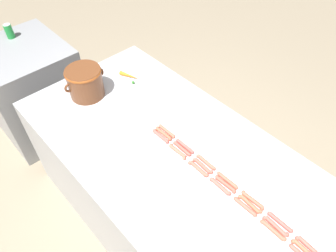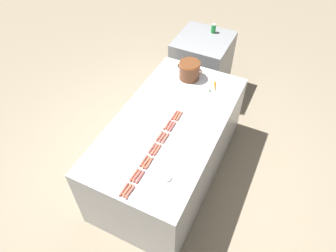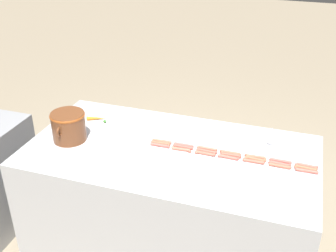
# 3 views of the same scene
# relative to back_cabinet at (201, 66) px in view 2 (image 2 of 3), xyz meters

# --- Properties ---
(ground_plane) EXTENTS (20.00, 20.00, 0.00)m
(ground_plane) POSITION_rel_back_cabinet_xyz_m (0.25, -1.62, -0.46)
(ground_plane) COLOR gray
(griddle_counter) EXTENTS (1.09, 2.06, 0.89)m
(griddle_counter) POSITION_rel_back_cabinet_xyz_m (0.25, -1.62, -0.01)
(griddle_counter) COLOR #ADAFB5
(griddle_counter) RESTS_ON ground_plane
(back_cabinet) EXTENTS (0.74, 0.77, 0.91)m
(back_cabinet) POSITION_rel_back_cabinet_xyz_m (0.00, 0.00, 0.00)
(back_cabinet) COLOR #939599
(back_cabinet) RESTS_ON ground_plane
(hot_dog_0) EXTENTS (0.02, 0.15, 0.02)m
(hot_dog_0) POSITION_rel_back_cabinet_xyz_m (0.26, -2.55, 0.44)
(hot_dog_0) COLOR #C55F50
(hot_dog_0) RESTS_ON griddle_counter
(hot_dog_1) EXTENTS (0.03, 0.15, 0.02)m
(hot_dog_1) POSITION_rel_back_cabinet_xyz_m (0.26, -2.38, 0.44)
(hot_dog_1) COLOR #C76149
(hot_dog_1) RESTS_ON griddle_counter
(hot_dog_2) EXTENTS (0.02, 0.15, 0.02)m
(hot_dog_2) POSITION_rel_back_cabinet_xyz_m (0.26, -2.20, 0.44)
(hot_dog_2) COLOR #C35F4B
(hot_dog_2) RESTS_ON griddle_counter
(hot_dog_3) EXTENTS (0.03, 0.15, 0.02)m
(hot_dog_3) POSITION_rel_back_cabinet_xyz_m (0.26, -2.03, 0.44)
(hot_dog_3) COLOR #CA6051
(hot_dog_3) RESTS_ON griddle_counter
(hot_dog_4) EXTENTS (0.03, 0.15, 0.02)m
(hot_dog_4) POSITION_rel_back_cabinet_xyz_m (0.25, -1.87, 0.44)
(hot_dog_4) COLOR #BF614D
(hot_dog_4) RESTS_ON griddle_counter
(hot_dog_5) EXTENTS (0.03, 0.15, 0.02)m
(hot_dog_5) POSITION_rel_back_cabinet_xyz_m (0.26, -1.70, 0.44)
(hot_dog_5) COLOR #C66750
(hot_dog_5) RESTS_ON griddle_counter
(hot_dog_6) EXTENTS (0.03, 0.15, 0.02)m
(hot_dog_6) POSITION_rel_back_cabinet_xyz_m (0.26, -1.53, 0.44)
(hot_dog_6) COLOR #C85C50
(hot_dog_6) RESTS_ON griddle_counter
(hot_dog_7) EXTENTS (0.03, 0.15, 0.02)m
(hot_dog_7) POSITION_rel_back_cabinet_xyz_m (0.29, -2.54, 0.44)
(hot_dog_7) COLOR #C76748
(hot_dog_7) RESTS_ON griddle_counter
(hot_dog_8) EXTENTS (0.03, 0.15, 0.02)m
(hot_dog_8) POSITION_rel_back_cabinet_xyz_m (0.29, -2.37, 0.44)
(hot_dog_8) COLOR #C75D4F
(hot_dog_8) RESTS_ON griddle_counter
(hot_dog_9) EXTENTS (0.03, 0.15, 0.02)m
(hot_dog_9) POSITION_rel_back_cabinet_xyz_m (0.29, -2.21, 0.44)
(hot_dog_9) COLOR #CA6548
(hot_dog_9) RESTS_ON griddle_counter
(hot_dog_10) EXTENTS (0.03, 0.15, 0.02)m
(hot_dog_10) POSITION_rel_back_cabinet_xyz_m (0.29, -2.04, 0.44)
(hot_dog_10) COLOR #C55A48
(hot_dog_10) RESTS_ON griddle_counter
(hot_dog_11) EXTENTS (0.03, 0.15, 0.02)m
(hot_dog_11) POSITION_rel_back_cabinet_xyz_m (0.29, -1.87, 0.44)
(hot_dog_11) COLOR #C35E4E
(hot_dog_11) RESTS_ON griddle_counter
(hot_dog_12) EXTENTS (0.02, 0.15, 0.02)m
(hot_dog_12) POSITION_rel_back_cabinet_xyz_m (0.29, -1.70, 0.44)
(hot_dog_12) COLOR #C6594C
(hot_dog_12) RESTS_ON griddle_counter
(hot_dog_13) EXTENTS (0.03, 0.15, 0.02)m
(hot_dog_13) POSITION_rel_back_cabinet_xyz_m (0.29, -1.53, 0.44)
(hot_dog_13) COLOR #CA6247
(hot_dog_13) RESTS_ON griddle_counter
(hot_dog_14) EXTENTS (0.03, 0.15, 0.02)m
(hot_dog_14) POSITION_rel_back_cabinet_xyz_m (0.32, -2.54, 0.44)
(hot_dog_14) COLOR #C35E50
(hot_dog_14) RESTS_ON griddle_counter
(hot_dog_15) EXTENTS (0.02, 0.15, 0.02)m
(hot_dog_15) POSITION_rel_back_cabinet_xyz_m (0.32, -2.38, 0.44)
(hot_dog_15) COLOR #BF594F
(hot_dog_15) RESTS_ON griddle_counter
(hot_dog_16) EXTENTS (0.03, 0.15, 0.02)m
(hot_dog_16) POSITION_rel_back_cabinet_xyz_m (0.32, -2.21, 0.44)
(hot_dog_16) COLOR #C86149
(hot_dog_16) RESTS_ON griddle_counter
(hot_dog_17) EXTENTS (0.02, 0.15, 0.02)m
(hot_dog_17) POSITION_rel_back_cabinet_xyz_m (0.32, -2.03, 0.44)
(hot_dog_17) COLOR #CA624B
(hot_dog_17) RESTS_ON griddle_counter
(hot_dog_18) EXTENTS (0.03, 0.15, 0.02)m
(hot_dog_18) POSITION_rel_back_cabinet_xyz_m (0.32, -1.87, 0.44)
(hot_dog_18) COLOR #C46650
(hot_dog_18) RESTS_ON griddle_counter
(hot_dog_19) EXTENTS (0.02, 0.15, 0.02)m
(hot_dog_19) POSITION_rel_back_cabinet_xyz_m (0.32, -1.70, 0.44)
(hot_dog_19) COLOR #BF5950
(hot_dog_19) RESTS_ON griddle_counter
(hot_dog_20) EXTENTS (0.03, 0.15, 0.02)m
(hot_dog_20) POSITION_rel_back_cabinet_xyz_m (0.32, -1.53, 0.44)
(hot_dog_20) COLOR #C2664E
(hot_dog_20) RESTS_ON griddle_counter
(bean_pot) EXTENTS (0.31, 0.25, 0.22)m
(bean_pot) POSITION_rel_back_cabinet_xyz_m (0.15, -0.87, 0.55)
(bean_pot) COLOR brown
(bean_pot) RESTS_ON griddle_counter
(serving_spoon) EXTENTS (0.26, 0.14, 0.02)m
(serving_spoon) POSITION_rel_back_cabinet_xyz_m (0.59, -2.27, 0.44)
(serving_spoon) COLOR #B7B7BC
(serving_spoon) RESTS_ON griddle_counter
(carrot) EXTENTS (0.09, 0.18, 0.03)m
(carrot) POSITION_rel_back_cabinet_xyz_m (0.49, -0.92, 0.45)
(carrot) COLOR orange
(carrot) RESTS_ON griddle_counter
(soda_can) EXTENTS (0.07, 0.07, 0.12)m
(soda_can) POSITION_rel_back_cabinet_xyz_m (0.05, 0.21, 0.52)
(soda_can) COLOR #1E8C38
(soda_can) RESTS_ON back_cabinet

